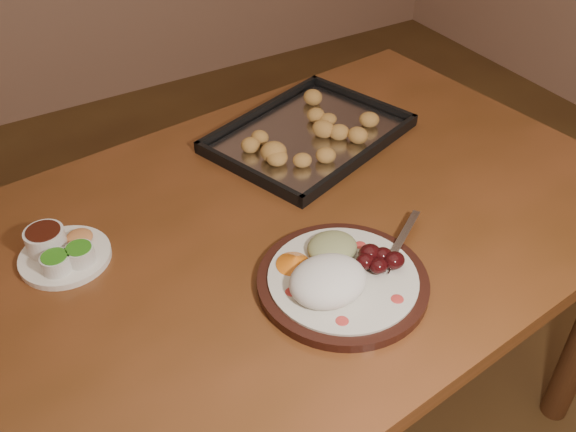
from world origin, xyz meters
TOP-DOWN VIEW (x-y plane):
  - ground at (0.00, 0.00)m, footprint 4.00×4.00m
  - dining_table at (-0.17, -0.07)m, footprint 1.59×1.06m
  - dinner_plate at (-0.15, -0.26)m, footprint 0.37×0.30m
  - condiment_saucer at (-0.54, 0.05)m, footprint 0.16×0.16m
  - baking_tray at (0.06, 0.17)m, footprint 0.50×0.43m

SIDE VIEW (x-z plane):
  - ground at x=0.00m, z-range 0.00..0.00m
  - dining_table at x=-0.17m, z-range 0.28..1.03m
  - baking_tray at x=0.06m, z-range 0.74..0.79m
  - condiment_saucer at x=-0.54m, z-range 0.74..0.80m
  - dinner_plate at x=-0.15m, z-range 0.74..0.81m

